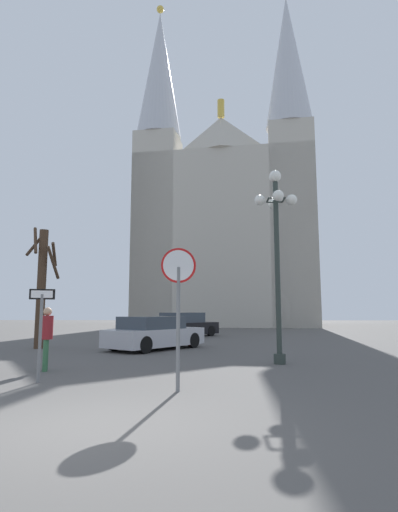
% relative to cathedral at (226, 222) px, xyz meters
% --- Properties ---
extents(ground_plane, '(120.00, 120.00, 0.00)m').
position_rel_cathedral_xyz_m(ground_plane, '(-3.41, -37.26, -10.99)').
color(ground_plane, '#514F4C').
extents(cathedral, '(19.37, 15.42, 34.79)m').
position_rel_cathedral_xyz_m(cathedral, '(0.00, 0.00, 0.00)').
color(cathedral, '#BCB5A5').
rests_on(cathedral, ground).
extents(stop_sign, '(0.72, 0.19, 2.88)m').
position_rel_cathedral_xyz_m(stop_sign, '(-2.20, -34.66, -8.99)').
color(stop_sign, slate).
rests_on(stop_sign, ground).
extents(one_way_arrow_sign, '(0.54, 0.19, 2.08)m').
position_rel_cathedral_xyz_m(one_way_arrow_sign, '(-5.38, -33.80, -9.69)').
color(one_way_arrow_sign, slate).
rests_on(one_way_arrow_sign, ground).
extents(street_lamp, '(1.34, 1.34, 6.02)m').
position_rel_cathedral_xyz_m(street_lamp, '(0.51, -30.41, -7.13)').
color(street_lamp, '#2D3833').
rests_on(street_lamp, ground).
extents(bare_tree, '(1.30, 1.27, 5.21)m').
position_rel_cathedral_xyz_m(bare_tree, '(-8.83, -25.78, -8.26)').
color(bare_tree, '#473323').
rests_on(bare_tree, ground).
extents(parked_car_near_silver, '(4.02, 4.57, 1.34)m').
position_rel_cathedral_xyz_m(parked_car_near_silver, '(-3.92, -25.95, -10.35)').
color(parked_car_near_silver, '#B7B7BC').
rests_on(parked_car_near_silver, ground).
extents(parked_car_far_black, '(4.15, 4.35, 1.45)m').
position_rel_cathedral_xyz_m(parked_car_far_black, '(-3.23, -17.94, -10.31)').
color(parked_car_far_black, black).
rests_on(parked_car_far_black, ground).
extents(pedestrian_walking, '(0.32, 0.32, 1.68)m').
position_rel_cathedral_xyz_m(pedestrian_walking, '(-5.94, -32.07, -9.98)').
color(pedestrian_walking, '#33663F').
rests_on(pedestrian_walking, ground).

